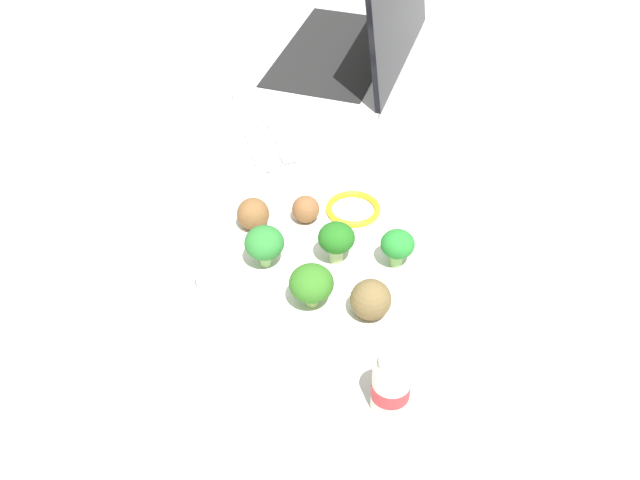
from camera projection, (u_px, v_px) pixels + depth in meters
name	position (u px, v px, depth m)	size (l,w,h in m)	color
ground_plane	(320.00, 264.00, 0.85)	(4.00, 4.00, 0.00)	#B2B2AD
plate	(320.00, 259.00, 0.84)	(0.28, 0.28, 0.02)	white
broccoli_floret_near_rim	(265.00, 245.00, 0.80)	(0.04, 0.04, 0.05)	#9AC477
broccoli_floret_center	(336.00, 239.00, 0.81)	(0.04, 0.04, 0.05)	#A6BD7B
broccoli_floret_mid_left	(311.00, 284.00, 0.76)	(0.05, 0.05, 0.05)	#A0C56B
broccoli_floret_back_left	(398.00, 245.00, 0.81)	(0.04, 0.04, 0.04)	#8DC56C
meatball_back_right	(305.00, 209.00, 0.87)	(0.03, 0.03, 0.03)	brown
meatball_mid_left	(253.00, 214.00, 0.86)	(0.04, 0.04, 0.04)	brown
meatball_mid_right	(371.00, 299.00, 0.76)	(0.04, 0.04, 0.04)	brown
pepper_ring_front_left	(353.00, 209.00, 0.89)	(0.07, 0.07, 0.01)	yellow
napkin	(265.00, 142.00, 1.03)	(0.17, 0.12, 0.01)	white
fork	(280.00, 140.00, 1.02)	(0.12, 0.02, 0.01)	silver
knife	(253.00, 144.00, 1.02)	(0.15, 0.02, 0.01)	silver
yogurt_bottle	(391.00, 386.00, 0.69)	(0.04, 0.04, 0.07)	white
laptop	(353.00, 40.00, 1.17)	(0.39, 0.36, 0.21)	silver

